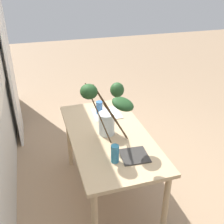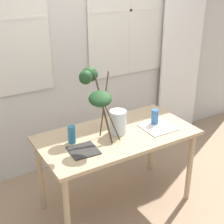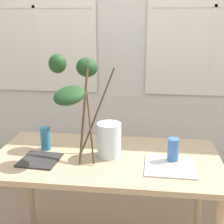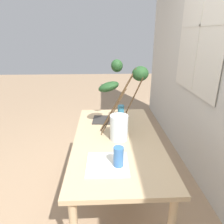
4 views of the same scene
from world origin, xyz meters
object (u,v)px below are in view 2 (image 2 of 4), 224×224
drinking_glass_blue_right (155,117)px  plate_square_right (158,127)px  plate_square_left (83,150)px  dining_table (117,142)px  vase_with_branches (106,105)px  drinking_glass_blue_left (72,134)px

drinking_glass_blue_right → plate_square_right: size_ratio=0.51×
drinking_glass_blue_right → plate_square_left: 0.78m
dining_table → vase_with_branches: vase_with_branches is taller
dining_table → plate_square_left: plate_square_left is taller
vase_with_branches → plate_square_left: 0.42m
drinking_glass_blue_right → plate_square_right: bearing=-105.4°
drinking_glass_blue_right → plate_square_left: (-0.78, -0.09, -0.07)m
dining_table → drinking_glass_blue_right: (0.40, -0.02, 0.16)m
plate_square_right → drinking_glass_blue_right: bearing=74.6°
vase_with_branches → plate_square_left: size_ratio=2.84×
vase_with_branches → drinking_glass_blue_left: vase_with_branches is taller
drinking_glass_blue_right → plate_square_right: (-0.02, -0.07, -0.07)m
plate_square_right → plate_square_left: bearing=-178.8°
dining_table → drinking_glass_blue_right: size_ratio=9.62×
plate_square_right → drinking_glass_blue_left: bearing=168.7°
vase_with_branches → plate_square_right: vase_with_branches is taller
vase_with_branches → plate_square_left: bearing=-154.4°
plate_square_left → plate_square_right: (0.76, 0.02, -0.00)m
plate_square_left → dining_table: bearing=15.4°
dining_table → plate_square_left: size_ratio=6.27×
vase_with_branches → dining_table: bearing=-20.3°
dining_table → drinking_glass_blue_left: size_ratio=9.21×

